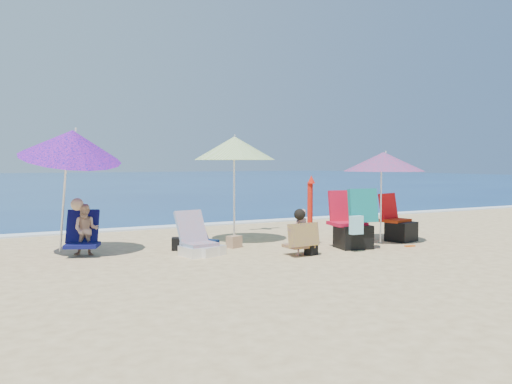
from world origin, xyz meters
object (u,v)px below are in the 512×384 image
umbrella_striped (234,148)px  umbrella_blue (71,144)px  furled_umbrella (310,207)px  person_left (85,229)px  chair_navy (202,243)px  chair_rainbow (197,244)px  umbrella_turquoise (383,162)px  camp_chair_left (399,227)px  camp_chair_right (353,227)px  person_center (301,233)px

umbrella_striped → umbrella_blue: size_ratio=0.93×
furled_umbrella → person_left: size_ratio=1.37×
umbrella_striped → furled_umbrella: (1.11, -1.16, -1.18)m
furled_umbrella → chair_navy: (-2.26, 0.17, -0.57)m
umbrella_striped → chair_rainbow: bearing=-140.1°
umbrella_turquoise → camp_chair_left: size_ratio=1.90×
umbrella_striped → camp_chair_left: 3.86m
chair_rainbow → camp_chair_left: (4.46, -0.37, 0.09)m
umbrella_striped → chair_navy: size_ratio=2.23×
camp_chair_left → camp_chair_right: (-1.50, -0.35, 0.12)m
chair_navy → camp_chair_left: (4.33, -0.45, 0.10)m
umbrella_striped → chair_navy: 2.32m
umbrella_blue → chair_navy: bearing=-22.9°
umbrella_striped → camp_chair_left: umbrella_striped is taller
umbrella_blue → camp_chair_left: size_ratio=2.41×
umbrella_turquoise → camp_chair_left: bearing=8.3°
furled_umbrella → person_center: (-0.76, -0.85, -0.37)m
umbrella_blue → person_center: (3.60, -1.91, -1.58)m
camp_chair_left → camp_chair_right: 1.54m
umbrella_striped → person_center: umbrella_striped is taller
umbrella_striped → furled_umbrella: bearing=-46.2°
chair_rainbow → person_center: (1.62, -0.95, 0.20)m
chair_rainbow → camp_chair_right: (2.96, -0.73, 0.21)m
furled_umbrella → umbrella_striped: bearing=133.8°
umbrella_turquoise → camp_chair_left: 1.47m
chair_rainbow → person_center: person_center is taller
camp_chair_left → chair_navy: bearing=174.0°
furled_umbrella → chair_navy: 2.34m
umbrella_turquoise → chair_rainbow: umbrella_turquoise is taller
umbrella_blue → umbrella_striped: bearing=1.7°
chair_navy → camp_chair_right: bearing=-15.9°
umbrella_blue → chair_rainbow: size_ratio=3.02×
umbrella_turquoise → person_left: size_ratio=1.85×
camp_chair_right → person_left: 5.02m
umbrella_blue → person_left: umbrella_blue is taller
person_center → umbrella_turquoise: bearing=12.1°
chair_navy → person_left: (-1.91, 0.85, 0.27)m
umbrella_turquoise → camp_chair_right: 1.63m
furled_umbrella → person_center: 1.20m
furled_umbrella → chair_navy: furled_umbrella is taller
person_center → camp_chair_left: bearing=11.4°
furled_umbrella → camp_chair_left: furled_umbrella is taller
person_left → camp_chair_right: bearing=-19.2°
chair_navy → person_center: 1.83m
umbrella_turquoise → chair_navy: (-3.82, 0.53, -1.48)m
umbrella_striped → camp_chair_right: umbrella_striped is taller
chair_navy → camp_chair_right: size_ratio=0.86×
umbrella_blue → person_center: bearing=-28.0°
person_center → person_left: person_left is taller
umbrella_turquoise → chair_rainbow: bearing=173.6°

